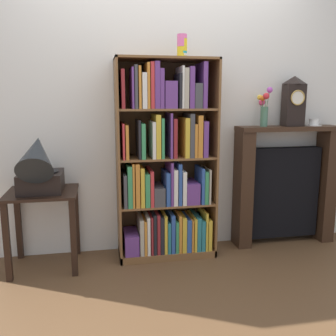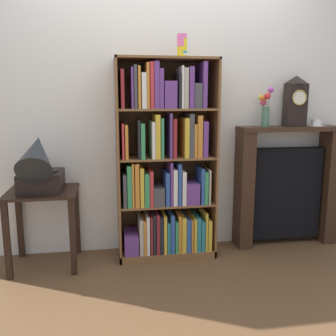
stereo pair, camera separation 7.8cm
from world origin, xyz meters
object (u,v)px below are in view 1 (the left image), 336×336
gramophone (39,166)px  mantel_clock (294,101)px  fireplace_mantel (284,186)px  teacup_with_saucer (314,123)px  side_table_left (43,210)px  cup_stack (182,46)px  flower_vase (264,107)px  bookshelf (166,171)px

gramophone → mantel_clock: 2.23m
fireplace_mantel → teacup_with_saucer: (0.24, -0.02, 0.58)m
side_table_left → teacup_with_saucer: teacup_with_saucer is taller
cup_stack → flower_vase: size_ratio=0.53×
bookshelf → teacup_with_saucer: 1.43m
flower_vase → mantel_clock: bearing=0.7°
cup_stack → mantel_clock: 1.13m
teacup_with_saucer → flower_vase: bearing=-179.4°
gramophone → bookshelf: bearing=7.4°
cup_stack → teacup_with_saucer: 1.41m
cup_stack → gramophone: cup_stack is taller
fireplace_mantel → teacup_with_saucer: bearing=-4.2°
bookshelf → side_table_left: (-1.00, -0.05, -0.27)m
mantel_clock → gramophone: bearing=-174.8°
flower_vase → gramophone: bearing=-174.1°
gramophone → fireplace_mantel: 2.17m
teacup_with_saucer → fireplace_mantel: bearing=175.8°
flower_vase → teacup_with_saucer: (0.49, 0.01, -0.14)m
bookshelf → flower_vase: bearing=4.3°
fireplace_mantel → mantel_clock: 0.78m
bookshelf → fireplace_mantel: bearing=4.5°
side_table_left → mantel_clock: bearing=3.2°
gramophone → flower_vase: 1.94m
cup_stack → fireplace_mantel: (1.01, 0.11, -1.21)m
mantel_clock → flower_vase: mantel_clock is taller
flower_vase → fireplace_mantel: bearing=5.4°
side_table_left → cup_stack: bearing=1.4°
mantel_clock → flower_vase: size_ratio=1.29×
mantel_clock → bookshelf: bearing=-176.6°
mantel_clock → fireplace_mantel: bearing=146.4°
cup_stack → mantel_clock: cup_stack is taller
cup_stack → flower_vase: 0.91m
mantel_clock → teacup_with_saucer: (0.21, 0.00, -0.19)m
teacup_with_saucer → mantel_clock: bearing=-179.4°
flower_vase → bookshelf: bearing=-175.7°
cup_stack → gramophone: size_ratio=0.34×
fireplace_mantel → mantel_clock: mantel_clock is taller
bookshelf → mantel_clock: size_ratio=3.77×
gramophone → cup_stack: bearing=5.4°
fireplace_mantel → mantel_clock: (0.03, -0.02, 0.78)m
side_table_left → mantel_clock: size_ratio=1.42×
cup_stack → side_table_left: size_ratio=0.29×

